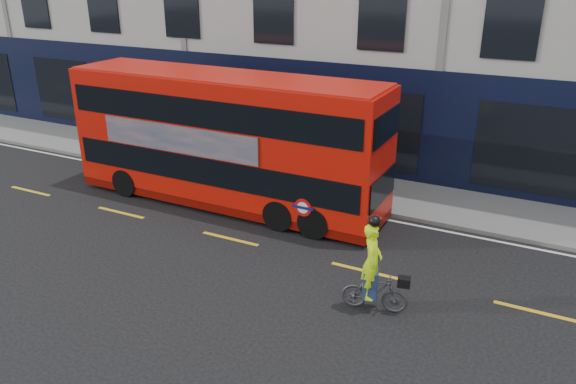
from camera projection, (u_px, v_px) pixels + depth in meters
The scene contains 7 objects.
ground at pixel (343, 301), 12.89m from camera, with size 120.00×120.00×0.00m, color black.
pavement at pixel (416, 200), 18.26m from camera, with size 60.00×3.00×0.12m, color slate.
kerb at pixel (404, 217), 17.01m from camera, with size 60.00×0.12×0.13m, color slate.
road_edge_line at pixel (401, 222), 16.79m from camera, with size 58.00×0.10×0.01m, color silver.
lane_dashes at pixel (365, 271), 14.13m from camera, with size 58.00×0.12×0.01m, color gold, non-canonical shape.
bus at pixel (227, 140), 17.40m from camera, with size 10.31×2.47×4.14m.
cyclist at pixel (373, 278), 12.27m from camera, with size 1.52×0.72×2.29m.
Camera 1 is at (3.78, -10.41, 7.18)m, focal length 35.00 mm.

